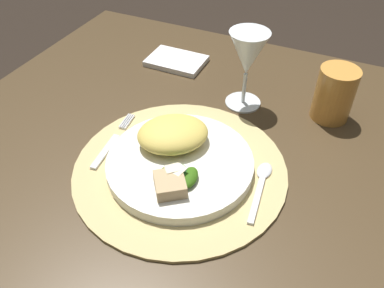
{
  "coord_description": "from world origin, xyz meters",
  "views": [
    {
      "loc": [
        0.17,
        -0.52,
        1.24
      ],
      "look_at": [
        -0.05,
        -0.04,
        0.76
      ],
      "focal_mm": 36.86,
      "sensor_mm": 36.0,
      "label": 1
    }
  ],
  "objects_px": {
    "fork": "(112,142)",
    "wine_glass": "(248,56)",
    "spoon": "(262,181)",
    "dinner_plate": "(180,163)",
    "dining_table": "(220,205)",
    "napkin": "(176,61)",
    "amber_tumbler": "(334,94)"
  },
  "relations": [
    {
      "from": "fork",
      "to": "wine_glass",
      "type": "height_order",
      "value": "wine_glass"
    },
    {
      "from": "fork",
      "to": "spoon",
      "type": "distance_m",
      "value": 0.28
    },
    {
      "from": "dinner_plate",
      "to": "dining_table",
      "type": "bearing_deg",
      "value": 62.02
    },
    {
      "from": "dining_table",
      "to": "wine_glass",
      "type": "bearing_deg",
      "value": 95.36
    },
    {
      "from": "wine_glass",
      "to": "napkin",
      "type": "bearing_deg",
      "value": 156.04
    },
    {
      "from": "dining_table",
      "to": "wine_glass",
      "type": "xyz_separation_m",
      "value": [
        -0.01,
        0.14,
        0.29
      ]
    },
    {
      "from": "dinner_plate",
      "to": "spoon",
      "type": "height_order",
      "value": "dinner_plate"
    },
    {
      "from": "fork",
      "to": "wine_glass",
      "type": "distance_m",
      "value": 0.31
    },
    {
      "from": "dining_table",
      "to": "fork",
      "type": "bearing_deg",
      "value": -155.47
    },
    {
      "from": "wine_glass",
      "to": "amber_tumbler",
      "type": "distance_m",
      "value": 0.19
    },
    {
      "from": "napkin",
      "to": "wine_glass",
      "type": "height_order",
      "value": "wine_glass"
    },
    {
      "from": "fork",
      "to": "dining_table",
      "type": "bearing_deg",
      "value": 24.53
    },
    {
      "from": "dinner_plate",
      "to": "napkin",
      "type": "height_order",
      "value": "dinner_plate"
    },
    {
      "from": "spoon",
      "to": "dinner_plate",
      "type": "bearing_deg",
      "value": -169.78
    },
    {
      "from": "dining_table",
      "to": "wine_glass",
      "type": "distance_m",
      "value": 0.32
    },
    {
      "from": "dining_table",
      "to": "napkin",
      "type": "bearing_deg",
      "value": 132.65
    },
    {
      "from": "dinner_plate",
      "to": "spoon",
      "type": "bearing_deg",
      "value": 10.22
    },
    {
      "from": "fork",
      "to": "wine_glass",
      "type": "xyz_separation_m",
      "value": [
        0.18,
        0.23,
        0.1
      ]
    },
    {
      "from": "amber_tumbler",
      "to": "dinner_plate",
      "type": "bearing_deg",
      "value": -128.13
    },
    {
      "from": "spoon",
      "to": "napkin",
      "type": "distance_m",
      "value": 0.43
    },
    {
      "from": "dining_table",
      "to": "spoon",
      "type": "relative_size",
      "value": 7.97
    },
    {
      "from": "dinner_plate",
      "to": "fork",
      "type": "bearing_deg",
      "value": 178.8
    },
    {
      "from": "napkin",
      "to": "amber_tumbler",
      "type": "distance_m",
      "value": 0.38
    },
    {
      "from": "amber_tumbler",
      "to": "fork",
      "type": "bearing_deg",
      "value": -143.25
    },
    {
      "from": "dinner_plate",
      "to": "napkin",
      "type": "distance_m",
      "value": 0.37
    },
    {
      "from": "dinner_plate",
      "to": "napkin",
      "type": "bearing_deg",
      "value": 117.39
    },
    {
      "from": "spoon",
      "to": "wine_glass",
      "type": "relative_size",
      "value": 0.85
    },
    {
      "from": "napkin",
      "to": "wine_glass",
      "type": "distance_m",
      "value": 0.25
    },
    {
      "from": "fork",
      "to": "amber_tumbler",
      "type": "bearing_deg",
      "value": 36.75
    },
    {
      "from": "wine_glass",
      "to": "fork",
      "type": "bearing_deg",
      "value": -127.44
    },
    {
      "from": "dining_table",
      "to": "fork",
      "type": "distance_m",
      "value": 0.28
    },
    {
      "from": "dinner_plate",
      "to": "wine_glass",
      "type": "bearing_deg",
      "value": 81.68
    }
  ]
}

